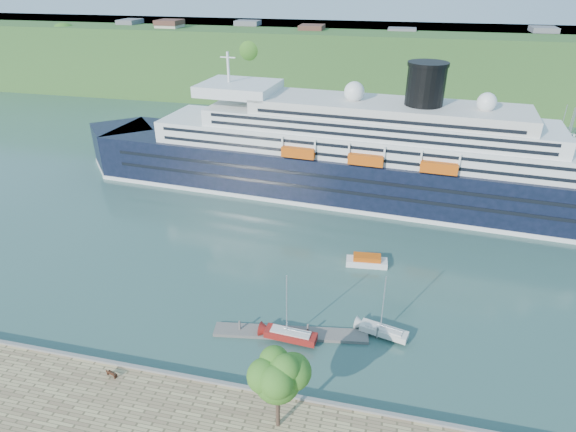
# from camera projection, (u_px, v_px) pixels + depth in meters

# --- Properties ---
(ground) EXTENTS (400.00, 400.00, 0.00)m
(ground) POSITION_uv_depth(u_px,v_px,m) (257.00, 396.00, 53.74)
(ground) COLOR #2C4E47
(ground) RESTS_ON ground
(far_hillside) EXTENTS (400.00, 50.00, 24.00)m
(far_hillside) POSITION_uv_depth(u_px,v_px,m) (371.00, 63.00, 173.66)
(far_hillside) COLOR #2B5020
(far_hillside) RESTS_ON ground
(quay_coping) EXTENTS (220.00, 0.50, 0.30)m
(quay_coping) POSITION_uv_depth(u_px,v_px,m) (257.00, 390.00, 53.04)
(quay_coping) COLOR slate
(quay_coping) RESTS_ON promenade
(cruise_ship) EXTENTS (124.76, 27.41, 27.79)m
(cruise_ship) POSITION_uv_depth(u_px,v_px,m) (352.00, 130.00, 95.43)
(cruise_ship) COLOR black
(cruise_ship) RESTS_ON ground
(park_bench) EXTENTS (1.50, 0.96, 0.89)m
(park_bench) POSITION_uv_depth(u_px,v_px,m) (112.00, 373.00, 54.81)
(park_bench) COLOR #492415
(park_bench) RESTS_ON promenade
(promenade_tree) EXTENTS (6.19, 6.19, 10.25)m
(promenade_tree) POSITION_uv_depth(u_px,v_px,m) (278.00, 388.00, 46.80)
(promenade_tree) COLOR #346219
(promenade_tree) RESTS_ON promenade
(floating_pontoon) EXTENTS (20.18, 5.54, 0.45)m
(floating_pontoon) POSITION_uv_depth(u_px,v_px,m) (291.00, 333.00, 62.64)
(floating_pontoon) COLOR slate
(floating_pontoon) RESTS_ON ground
(sailboat_red) EXTENTS (7.51, 2.57, 9.53)m
(sailboat_red) POSITION_uv_depth(u_px,v_px,m) (291.00, 311.00, 59.42)
(sailboat_red) COLOR maroon
(sailboat_red) RESTS_ON ground
(sailboat_white_far) EXTENTS (7.04, 3.44, 8.77)m
(sailboat_white_far) POSITION_uv_depth(u_px,v_px,m) (386.00, 310.00, 60.36)
(sailboat_white_far) COLOR silver
(sailboat_white_far) RESTS_ON ground
(tender_launch) EXTENTS (6.78, 2.86, 1.82)m
(tender_launch) POSITION_uv_depth(u_px,v_px,m) (367.00, 260.00, 76.97)
(tender_launch) COLOR #CB4D0B
(tender_launch) RESTS_ON ground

